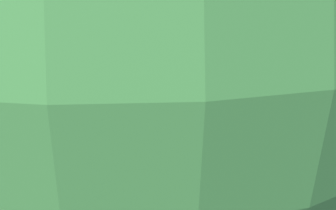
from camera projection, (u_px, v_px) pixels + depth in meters
ground_plane at (196, 132)px, 16.51m from camera, size 80.00×80.00×0.00m
tour_bus at (260, 133)px, 11.39m from camera, size 9.15×2.97×3.25m
spectator_far_left at (256, 118)px, 14.79m from camera, size 0.58×0.35×1.70m
spectator_left at (236, 124)px, 14.25m from camera, size 0.57×0.31×1.65m
spectator_centre at (205, 122)px, 14.40m from camera, size 0.58×0.37×1.69m
spectator_right at (171, 122)px, 14.19m from camera, size 0.57×0.33×1.77m
parked_motorcycle_silver at (199, 148)px, 13.59m from camera, size 2.05×0.58×0.99m
parked_motorcycle_dark at (317, 139)px, 14.32m from camera, size 2.05×0.58×0.99m
stunt_motorcycle at (76, 106)px, 17.65m from camera, size 1.90×1.06×1.23m
traffic_cone at (149, 102)px, 19.37m from camera, size 0.34×0.34×0.63m
bay_line_a at (267, 123)px, 17.58m from camera, size 0.14×4.74×0.01m
bay_line_b at (205, 127)px, 17.09m from camera, size 0.13×3.56×0.01m
bay_line_c at (140, 131)px, 16.60m from camera, size 0.14×5.00×0.01m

